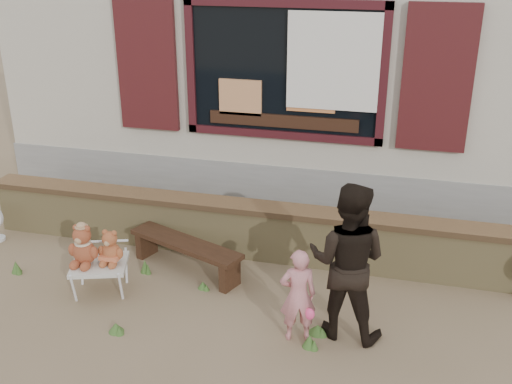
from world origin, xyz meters
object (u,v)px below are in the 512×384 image
(bench, at_px, (186,250))
(teddy_bear_right, at_px, (111,246))
(adult, at_px, (347,261))
(folding_chair, at_px, (99,266))
(teddy_bear_left, at_px, (83,244))
(child, at_px, (298,295))

(bench, relative_size, teddy_bear_right, 3.78)
(bench, distance_m, adult, 2.08)
(bench, bearing_deg, folding_chair, -116.63)
(teddy_bear_left, distance_m, adult, 2.75)
(teddy_bear_right, bearing_deg, teddy_bear_left, -180.00)
(teddy_bear_left, relative_size, adult, 0.30)
(teddy_bear_right, bearing_deg, bench, 26.76)
(folding_chair, bearing_deg, bench, 23.06)
(teddy_bear_left, bearing_deg, bench, 20.22)
(bench, distance_m, child, 1.76)
(child, bearing_deg, teddy_bear_left, -23.27)
(teddy_bear_right, relative_size, child, 0.41)
(folding_chair, distance_m, teddy_bear_left, 0.30)
(folding_chair, height_order, adult, adult)
(bench, relative_size, folding_chair, 2.09)
(folding_chair, distance_m, teddy_bear_right, 0.27)
(teddy_bear_left, bearing_deg, teddy_bear_right, 0.00)
(teddy_bear_left, bearing_deg, adult, -19.49)
(teddy_bear_left, bearing_deg, folding_chair, -0.00)
(bench, relative_size, child, 1.56)
(teddy_bear_left, xyz_separation_m, teddy_bear_right, (0.26, 0.09, -0.03))
(bench, bearing_deg, child, -11.00)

